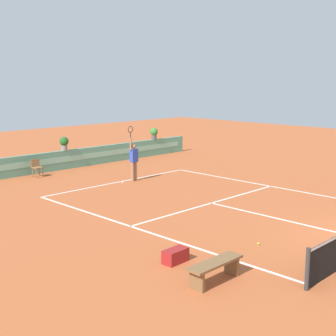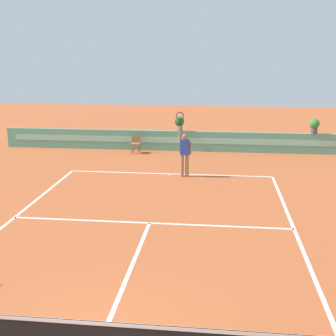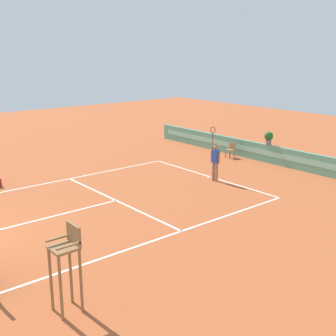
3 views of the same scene
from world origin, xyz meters
name	(u,v)px [view 1 (image 1 of 3)]	position (x,y,z in m)	size (l,w,h in m)	color
ground_plane	(220,205)	(0.00, 6.00, 0.00)	(60.00, 60.00, 0.00)	#B2562D
court_lines	(205,202)	(0.00, 6.72, 0.00)	(8.32, 11.94, 0.01)	white
back_wall_barrier	(65,160)	(0.00, 16.39, 0.50)	(18.00, 0.21, 1.00)	#599E84
ball_kid_chair	(37,167)	(-2.10, 15.66, 0.48)	(0.44, 0.44, 0.85)	olive
bench_courtside	(215,267)	(-5.52, 1.75, 0.38)	(1.60, 0.44, 0.51)	brown
gear_bag	(175,256)	(-5.29, 3.25, 0.18)	(0.70, 0.36, 0.36)	maroon
tennis_player	(134,159)	(0.61, 11.58, 1.05)	(0.62, 0.24, 2.58)	#9E7051
tennis_ball_near_baseline	(258,244)	(-2.66, 2.47, 0.03)	(0.07, 0.07, 0.07)	#CCE033
potted_plant_far_right	(154,133)	(6.50, 16.39, 1.41)	(0.48, 0.48, 0.72)	#514C47
potted_plant_centre	(64,143)	(-0.02, 16.39, 1.41)	(0.48, 0.48, 0.72)	gray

